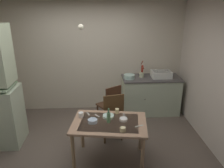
{
  "coord_description": "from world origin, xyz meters",
  "views": [
    {
      "loc": [
        0.21,
        -3.31,
        2.47
      ],
      "look_at": [
        0.42,
        0.22,
        1.19
      ],
      "focal_mm": 35.22,
      "sensor_mm": 36.0,
      "label": 1
    }
  ],
  "objects": [
    {
      "name": "glass_bottle",
      "position": [
        0.34,
        -0.27,
        0.82
      ],
      "size": [
        0.06,
        0.06,
        0.24
      ],
      "color": "#4C7F56",
      "rests_on": "dining_table"
    },
    {
      "name": "mug_tall",
      "position": [
        0.5,
        0.02,
        0.77
      ],
      "size": [
        0.07,
        0.07,
        0.09
      ],
      "primitive_type": "cylinder",
      "color": "beige",
      "rests_on": "dining_table"
    },
    {
      "name": "pendant_bulb",
      "position": [
        -0.04,
        -0.01,
        2.16
      ],
      "size": [
        0.08,
        0.08,
        0.08
      ],
      "primitive_type": "sphere",
      "color": "#F9EFCC"
    },
    {
      "name": "wall_back",
      "position": [
        0.0,
        1.82,
        1.29
      ],
      "size": [
        4.46,
        0.1,
        2.57
      ],
      "primitive_type": "cube",
      "color": "beige",
      "rests_on": "ground"
    },
    {
      "name": "wall_right",
      "position": [
        2.23,
        0.0,
        1.29
      ],
      "size": [
        0.1,
        3.64,
        2.57
      ],
      "primitive_type": "cube",
      "color": "beige",
      "rests_on": "ground"
    },
    {
      "name": "teacup_cream",
      "position": [
        0.54,
        -0.55,
        0.76
      ],
      "size": [
        0.08,
        0.08,
        0.06
      ],
      "primitive_type": "cylinder",
      "color": "beige",
      "rests_on": "dining_table"
    },
    {
      "name": "counter_cabinet",
      "position": [
        1.42,
        1.45,
        0.44
      ],
      "size": [
        1.34,
        0.64,
        0.88
      ],
      "color": "#B1BEA1",
      "rests_on": "ground"
    },
    {
      "name": "sink_basin",
      "position": [
        1.64,
        1.45,
        0.96
      ],
      "size": [
        0.44,
        0.34,
        0.15
      ],
      "color": "white",
      "rests_on": "counter_cabinet"
    },
    {
      "name": "mixing_bowl_counter",
      "position": [
        0.89,
        1.4,
        0.93
      ],
      "size": [
        0.25,
        0.25,
        0.09
      ],
      "primitive_type": "cylinder",
      "color": "#ADD1C1",
      "rests_on": "counter_cabinet"
    },
    {
      "name": "sauce_dish",
      "position": [
        0.09,
        -0.26,
        0.75
      ],
      "size": [
        0.15,
        0.15,
        0.05
      ],
      "primitive_type": "cylinder",
      "color": "#9EB2C6",
      "rests_on": "dining_table"
    },
    {
      "name": "ground_plane",
      "position": [
        0.0,
        0.0,
        0.0
      ],
      "size": [
        5.36,
        5.36,
        0.0
      ],
      "primitive_type": "plane",
      "color": "brown"
    },
    {
      "name": "soup_bowl_small",
      "position": [
        0.58,
        -0.24,
        0.75
      ],
      "size": [
        0.13,
        0.13,
        0.04
      ],
      "primitive_type": "cylinder",
      "color": "white",
      "rests_on": "dining_table"
    },
    {
      "name": "chair_far_side",
      "position": [
        0.43,
        0.35,
        0.5
      ],
      "size": [
        0.48,
        0.48,
        0.97
      ],
      "color": "#48321A",
      "rests_on": "ground"
    },
    {
      "name": "dining_table",
      "position": [
        0.35,
        -0.27,
        0.63
      ],
      "size": [
        1.26,
        0.94,
        0.73
      ],
      "color": "#A37D60",
      "rests_on": "ground"
    },
    {
      "name": "serving_spoon",
      "position": [
        0.8,
        -0.42,
        0.73
      ],
      "size": [
        0.14,
        0.06,
        0.0
      ],
      "primitive_type": "cube",
      "rotation": [
        0.0,
        0.0,
        0.33
      ],
      "color": "beige",
      "rests_on": "dining_table"
    },
    {
      "name": "mug_dark",
      "position": [
        -0.1,
        -0.07,
        0.76
      ],
      "size": [
        0.09,
        0.09,
        0.08
      ],
      "primitive_type": "cylinder",
      "color": "white",
      "rests_on": "dining_table"
    },
    {
      "name": "teaspoon_near_bowl",
      "position": [
        0.16,
        -0.05,
        0.73
      ],
      "size": [
        0.1,
        0.11,
        0.0
      ],
      "primitive_type": "cube",
      "rotation": [
        0.0,
        0.0,
        5.4
      ],
      "color": "beige",
      "rests_on": "dining_table"
    },
    {
      "name": "teaspoon_by_cup",
      "position": [
        0.01,
        0.02,
        0.73
      ],
      "size": [
        0.06,
        0.12,
        0.0
      ],
      "primitive_type": "cube",
      "rotation": [
        0.0,
        0.0,
        5.08
      ],
      "color": "beige",
      "rests_on": "dining_table"
    },
    {
      "name": "serving_bowl_wide",
      "position": [
        0.34,
        -0.11,
        0.75
      ],
      "size": [
        0.19,
        0.19,
        0.04
      ],
      "primitive_type": "cylinder",
      "color": "#ADD1C1",
      "rests_on": "dining_table"
    },
    {
      "name": "hand_pump",
      "position": [
        1.2,
        1.5,
        1.05
      ],
      "size": [
        0.05,
        0.27,
        0.39
      ],
      "color": "maroon",
      "rests_on": "counter_cabinet"
    },
    {
      "name": "table_knife",
      "position": [
        0.6,
        -0.08,
        0.73
      ],
      "size": [
        0.04,
        0.18,
        0.0
      ],
      "primitive_type": "cube",
      "rotation": [
        0.0,
        0.0,
        1.46
      ],
      "color": "silver",
      "rests_on": "dining_table"
    },
    {
      "name": "stoneware_crock",
      "position": [
        1.19,
        1.49,
        0.94
      ],
      "size": [
        0.11,
        0.11,
        0.12
      ],
      "primitive_type": "cylinder",
      "color": "beige",
      "rests_on": "counter_cabinet"
    },
    {
      "name": "chair_by_counter",
      "position": [
        0.43,
        0.93,
        0.48
      ],
      "size": [
        0.55,
        0.55,
        0.9
      ],
      "color": "#452B1A",
      "rests_on": "ground"
    }
  ]
}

